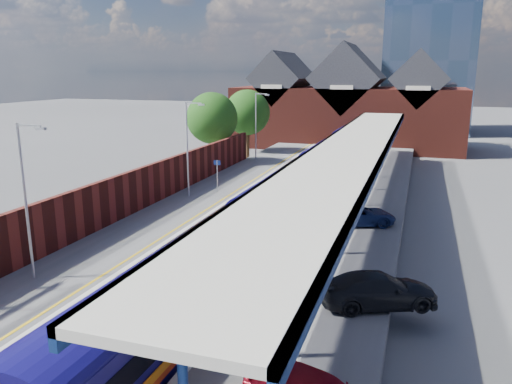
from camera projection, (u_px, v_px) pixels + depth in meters
ground at (298, 192)px, 42.95m from camera, size 240.00×240.00×0.00m
ballast_bed at (264, 224)px, 33.71m from camera, size 6.00×76.00×0.06m
rails at (264, 223)px, 33.69m from camera, size 4.51×76.00×0.14m
left_platform at (190, 211)px, 35.27m from camera, size 5.00×76.00×1.00m
right_platform at (353, 226)px, 31.77m from camera, size 6.00×76.00×1.00m
coping_left at (220, 206)px, 34.44m from camera, size 0.30×76.00×0.05m
coping_right at (310, 214)px, 32.52m from camera, size 0.30×76.00×0.05m
yellow_line at (212, 206)px, 34.62m from camera, size 0.14×76.00×0.01m
train at (315, 170)px, 41.46m from camera, size 3.12×65.95×3.45m
canopy at (353, 148)px, 32.61m from camera, size 4.50×52.00×4.48m
lamp_post_b at (27, 193)px, 21.56m from camera, size 1.48×0.18×7.00m
lamp_post_c at (189, 143)px, 36.33m from camera, size 1.48×0.18×7.00m
lamp_post_d at (257, 123)px, 51.09m from camera, size 1.48×0.18×7.00m
platform_sign at (217, 170)px, 38.30m from camera, size 0.55×0.08×2.50m
brick_wall at (101, 203)px, 29.64m from camera, size 0.35×50.00×3.86m
station_building at (348, 107)px, 67.51m from camera, size 30.00×12.12×13.78m
glass_tower at (432, 8)px, 81.30m from camera, size 14.20×14.20×40.30m
tree_near at (213, 120)px, 50.29m from camera, size 5.20×5.20×8.10m
tree_far at (248, 114)px, 57.37m from camera, size 5.20×5.20×8.10m
parked_car_dark at (378, 290)px, 19.74m from camera, size 5.04×3.65×1.36m
parked_car_blue at (359, 215)px, 30.30m from camera, size 4.80×3.40×1.21m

